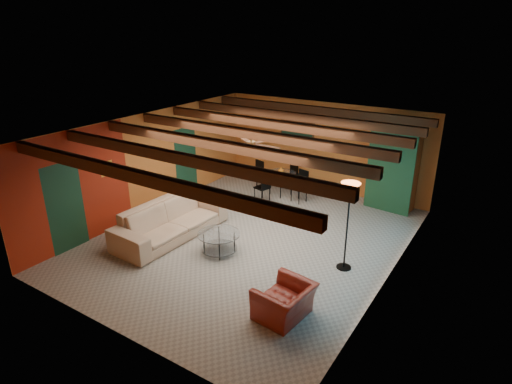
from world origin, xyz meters
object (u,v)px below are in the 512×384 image
Objects in this scene: coffee_table at (219,243)px; armoire at (393,171)px; armchair at (284,301)px; dining_table at (281,180)px; potted_plant at (399,123)px; vase at (281,162)px; sofa at (171,220)px; floor_lamp at (347,227)px.

armoire is (2.46, 4.63, 0.84)m from coffee_table.
coffee_table is (-2.33, 1.19, -0.07)m from armchair.
dining_table is (-2.92, 5.02, 0.16)m from armchair.
armoire is at bearing -174.83° from armchair.
potted_plant reaches higher than vase.
sofa reaches higher than coffee_table.
dining_table is 9.71× the size of vase.
dining_table is (0.88, 3.80, 0.04)m from sofa.
floor_lamp is 4.00m from potted_plant.
armchair is 5.16× the size of vase.
sofa is 3.90m from dining_table.
armoire is 3.15m from vase.
sofa is 6.08m from armoire.
dining_table is 3.21m from armoire.
floor_lamp is at bearing 19.05° from coffee_table.
floor_lamp is (2.61, 0.90, 0.72)m from coffee_table.
coffee_table is 2.07× the size of potted_plant.
floor_lamp is 4.17× the size of potted_plant.
floor_lamp is (4.08, 0.87, 0.54)m from sofa.
potted_plant is (3.05, 0.80, 1.92)m from dining_table.
potted_plant is (0.12, 5.82, 2.08)m from armchair.
coffee_table is 5.66m from potted_plant.
armchair is 2.21m from floor_lamp.
dining_table is at bearing 180.00° from vase.
potted_plant is at bearing 0.00° from armoire.
armoire is (3.92, 4.60, 0.65)m from sofa.
potted_plant is 2.48× the size of vase.
armoire is 4.67× the size of potted_plant.
floor_lamp is (0.15, -3.73, -0.12)m from armoire.
armoire is 1.31m from potted_plant.
coffee_table is 3.88m from dining_table.
coffee_table is 5.13× the size of vase.
dining_table reaches higher than coffee_table.
armchair is 1.01× the size of coffee_table.
floor_lamp is at bearing 178.83° from armchair.
vase is at bearing 98.77° from coffee_table.
sofa is 3.03× the size of armchair.
coffee_table is at bearing -110.66° from armchair.
armchair is 0.50× the size of floor_lamp.
potted_plant reaches higher than armoire.
armoire is at bearing 62.05° from coffee_table.
potted_plant is at bearing 62.05° from coffee_table.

